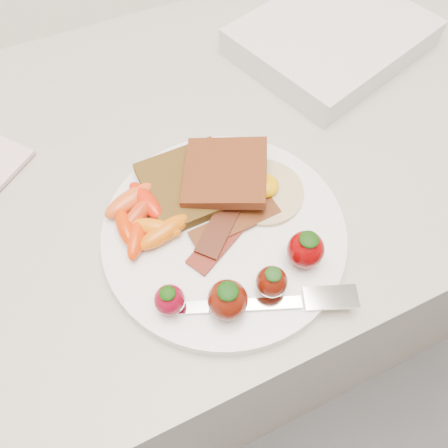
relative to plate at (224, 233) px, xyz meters
name	(u,v)px	position (x,y,z in m)	size (l,w,h in m)	color
counter	(194,288)	(-0.01, 0.14, -0.46)	(2.00, 0.60, 0.90)	gray
plate	(224,233)	(0.00, 0.00, 0.00)	(0.27, 0.27, 0.02)	white
toast_lower	(189,184)	(-0.01, 0.07, 0.02)	(0.10, 0.10, 0.01)	#422D10
toast_upper	(225,172)	(0.03, 0.06, 0.03)	(0.09, 0.09, 0.01)	#4A1B0C
fried_egg	(264,190)	(0.06, 0.02, 0.01)	(0.10, 0.10, 0.02)	silver
bacon_strips	(228,225)	(0.01, 0.00, 0.01)	(0.12, 0.10, 0.01)	#45110C
baby_carrots	(143,218)	(-0.08, 0.04, 0.02)	(0.09, 0.10, 0.02)	red
strawberries	(252,280)	(0.00, -0.08, 0.03)	(0.18, 0.06, 0.05)	maroon
fork	(280,302)	(0.01, -0.10, 0.01)	(0.18, 0.08, 0.00)	silver
appliance	(332,37)	(0.28, 0.23, 0.01)	(0.26, 0.21, 0.04)	silver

